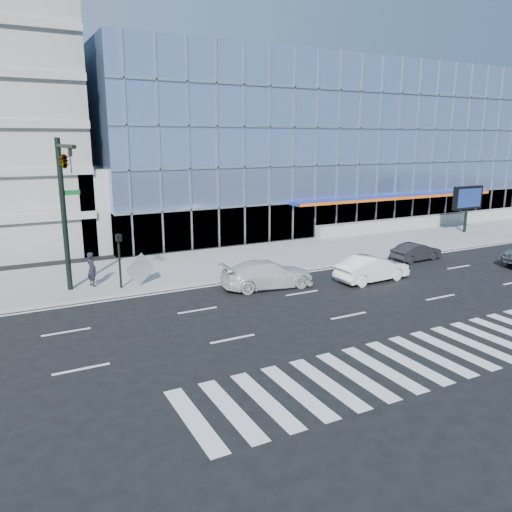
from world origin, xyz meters
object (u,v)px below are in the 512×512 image
at_px(dark_sedan, 416,252).
at_px(tilted_panel, 140,269).
at_px(traffic_signal, 64,179).
at_px(white_suv, 267,274).
at_px(pedestrian, 92,269).
at_px(marquee_sign, 468,199).
at_px(ped_signal_post, 119,252).
at_px(white_sedan, 372,268).

height_order(dark_sedan, tilted_panel, tilted_panel).
height_order(traffic_signal, white_suv, traffic_signal).
bearing_deg(pedestrian, marquee_sign, -105.98).
relative_size(marquee_sign, white_suv, 0.76).
bearing_deg(marquee_sign, ped_signal_post, -174.29).
bearing_deg(ped_signal_post, marquee_sign, 5.71).
bearing_deg(white_suv, traffic_signal, 81.35).
distance_m(marquee_sign, tilted_panel, 29.63).
relative_size(ped_signal_post, marquee_sign, 0.75).
bearing_deg(white_sedan, white_suv, 71.02).
distance_m(marquee_sign, dark_sedan, 12.61).
xyz_separation_m(ped_signal_post, white_suv, (7.36, -3.14, -1.38)).
height_order(marquee_sign, white_sedan, marquee_sign).
bearing_deg(dark_sedan, white_sedan, 110.15).
xyz_separation_m(white_sedan, tilted_panel, (-12.27, 4.90, 0.30)).
relative_size(traffic_signal, marquee_sign, 2.00).
bearing_deg(ped_signal_post, white_sedan, -19.91).
relative_size(traffic_signal, tilted_panel, 6.15).
height_order(ped_signal_post, white_sedan, ped_signal_post).
xyz_separation_m(dark_sedan, tilted_panel, (-18.27, 2.38, 0.45)).
bearing_deg(marquee_sign, dark_sedan, -154.23).
relative_size(marquee_sign, pedestrian, 2.09).
xyz_separation_m(traffic_signal, pedestrian, (1.20, 1.52, -5.06)).
xyz_separation_m(marquee_sign, white_suv, (-23.14, -6.19, -2.31)).
height_order(white_suv, pedestrian, pedestrian).
height_order(marquee_sign, white_suv, marquee_sign).
height_order(ped_signal_post, tilted_panel, ped_signal_post).
xyz_separation_m(traffic_signal, marquee_sign, (33.00, 3.42, -3.10)).
distance_m(white_sedan, dark_sedan, 6.51).
bearing_deg(white_suv, ped_signal_post, 73.91).
height_order(traffic_signal, dark_sedan, traffic_signal).
bearing_deg(white_sedan, dark_sedan, -70.50).
distance_m(white_suv, white_sedan, 6.23).
relative_size(pedestrian, tilted_panel, 1.47).
bearing_deg(traffic_signal, white_sedan, -15.72).
distance_m(white_sedan, pedestrian, 15.84).
bearing_deg(marquee_sign, white_suv, -165.02).
height_order(white_suv, white_sedan, white_suv).
xyz_separation_m(white_suv, dark_sedan, (12.00, 0.82, -0.15)).
bearing_deg(traffic_signal, tilted_panel, 6.84).
relative_size(ped_signal_post, dark_sedan, 0.81).
bearing_deg(white_sedan, pedestrian, 64.58).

